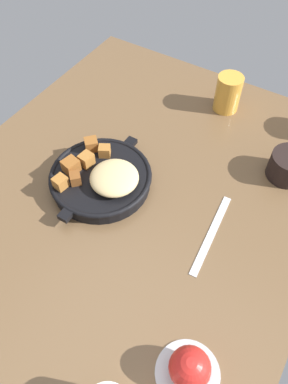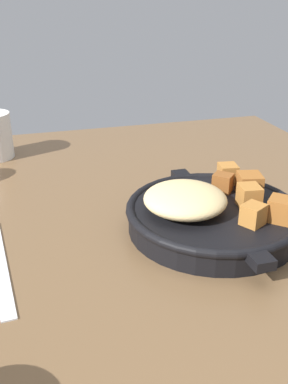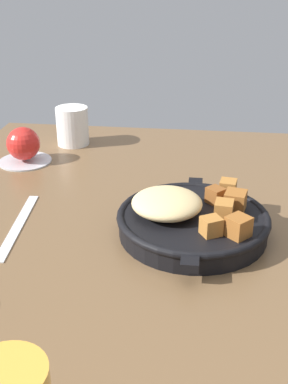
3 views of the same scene
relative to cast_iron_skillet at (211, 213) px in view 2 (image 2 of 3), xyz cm
name	(u,v)px [view 2 (image 2 of 3)]	position (x,y,z in cm)	size (l,w,h in cm)	color
ground_plane	(162,249)	(-1.07, 7.16, -3.74)	(103.83, 83.11, 2.40)	brown
cast_iron_skillet	(211,213)	(0.00, 0.00, 0.00)	(27.54, 23.23, 6.59)	black
butter_knife	(0,263)	(-0.85, 27.13, -2.36)	(21.00, 1.60, 0.36)	silver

